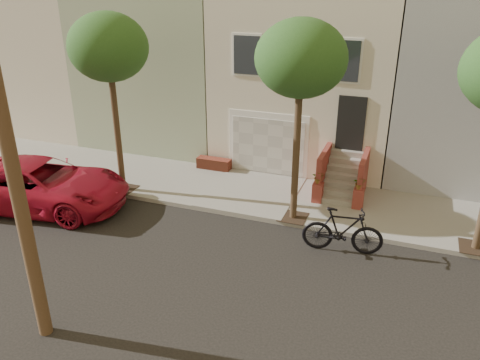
% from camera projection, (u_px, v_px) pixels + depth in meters
% --- Properties ---
extents(ground, '(90.00, 90.00, 0.00)m').
position_uv_depth(ground, '(220.00, 281.00, 12.77)').
color(ground, black).
rests_on(ground, ground).
extents(sidewalk, '(40.00, 3.70, 0.15)m').
position_uv_depth(sidewalk, '(276.00, 197.00, 17.34)').
color(sidewalk, gray).
rests_on(sidewalk, ground).
extents(house_row, '(33.10, 11.70, 7.00)m').
position_uv_depth(house_row, '(316.00, 69.00, 20.92)').
color(house_row, beige).
rests_on(house_row, sidewalk).
extents(tree_left, '(2.70, 2.57, 6.30)m').
position_uv_depth(tree_left, '(108.00, 48.00, 15.75)').
color(tree_left, '#2D2116').
rests_on(tree_left, sidewalk).
extents(tree_mid, '(2.70, 2.57, 6.30)m').
position_uv_depth(tree_mid, '(301.00, 60.00, 13.69)').
color(tree_mid, '#2D2116').
rests_on(tree_mid, sidewalk).
extents(pickup_truck, '(6.43, 3.68, 1.69)m').
position_uv_depth(pickup_truck, '(40.00, 184.00, 16.46)').
color(pickup_truck, '#A91229').
rests_on(pickup_truck, ground).
extents(motorcycle, '(2.40, 0.97, 1.40)m').
position_uv_depth(motorcycle, '(343.00, 230.00, 13.83)').
color(motorcycle, black).
rests_on(motorcycle, ground).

